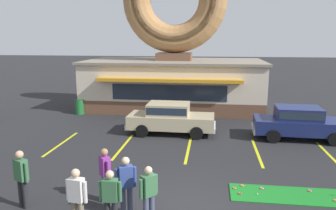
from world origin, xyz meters
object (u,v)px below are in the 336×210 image
golf_ball (257,194)px  car_navy (300,122)px  pedestrian_clipboard_woman (111,197)px  car_champagne (170,117)px  pedestrian_crossing_woman (77,197)px  trash_bin (79,107)px  pedestrian_blue_sweater_man (149,192)px  pedestrian_beanie_man (105,172)px  pedestrian_hooded_kid (126,183)px  pedestrian_leather_jacket_man (21,176)px

golf_ball → car_navy: size_ratio=0.01×
pedestrian_clipboard_woman → car_champagne: bearing=87.3°
pedestrian_crossing_woman → trash_bin: pedestrian_crossing_woman is taller
car_navy → trash_bin: (-12.82, 3.69, -0.37)m
golf_ball → pedestrian_clipboard_woman: 4.75m
pedestrian_blue_sweater_man → pedestrian_beanie_man: pedestrian_beanie_man is taller
car_champagne → car_navy: same height
car_champagne → pedestrian_clipboard_woman: size_ratio=2.83×
car_champagne → pedestrian_hooded_kid: size_ratio=2.65×
golf_ball → pedestrian_blue_sweater_man: 3.77m
pedestrian_blue_sweater_man → car_champagne: bearing=93.4°
pedestrian_leather_jacket_man → car_champagne: bearing=67.9°
pedestrian_beanie_man → trash_bin: 12.31m
pedestrian_blue_sweater_man → pedestrian_leather_jacket_man: pedestrian_leather_jacket_man is taller
pedestrian_crossing_woman → car_champagne: bearing=82.2°
car_navy → pedestrian_leather_jacket_man: (-9.70, -8.03, 0.10)m
pedestrian_leather_jacket_man → pedestrian_hooded_kid: bearing=-0.7°
car_champagne → pedestrian_clipboard_woman: pedestrian_clipboard_woman is taller
pedestrian_clipboard_woman → pedestrian_beanie_man: (-0.61, 1.40, 0.04)m
pedestrian_hooded_kid → pedestrian_crossing_woman: (-1.04, -0.89, -0.02)m
pedestrian_leather_jacket_man → pedestrian_beanie_man: size_ratio=1.03×
pedestrian_hooded_kid → pedestrian_beanie_man: size_ratio=1.02×
pedestrian_blue_sweater_man → pedestrian_hooded_kid: 0.74m
pedestrian_leather_jacket_man → pedestrian_beanie_man: (2.28, 0.66, -0.04)m
pedestrian_hooded_kid → pedestrian_crossing_woman: size_ratio=1.02×
golf_ball → pedestrian_blue_sweater_man: size_ratio=0.03×
pedestrian_beanie_man → car_navy: bearing=44.8°
car_navy → pedestrian_hooded_kid: (-6.58, -8.07, 0.09)m
pedestrian_hooded_kid → trash_bin: (-6.24, 11.75, -0.46)m
golf_ball → car_champagne: bearing=119.1°
pedestrian_clipboard_woman → trash_bin: 13.84m
car_navy → pedestrian_crossing_woman: bearing=-130.4°
car_champagne → car_navy: size_ratio=0.99×
pedestrian_beanie_man → trash_bin: bearing=116.1°
golf_ball → pedestrian_clipboard_woman: (-4.02, -2.39, 0.84)m
car_navy → pedestrian_blue_sweater_man: bearing=-125.3°
car_navy → pedestrian_hooded_kid: size_ratio=2.68×
golf_ball → pedestrian_beanie_man: size_ratio=0.02×
pedestrian_leather_jacket_man → pedestrian_clipboard_woman: size_ratio=1.08×
pedestrian_leather_jacket_man → pedestrian_beanie_man: pedestrian_leather_jacket_man is taller
trash_bin → golf_ball: bearing=-45.1°
pedestrian_leather_jacket_man → trash_bin: bearing=104.9°
golf_ball → pedestrian_blue_sweater_man: pedestrian_blue_sweater_man is taller
car_champagne → pedestrian_leather_jacket_man: bearing=-112.1°
car_champagne → pedestrian_crossing_woman: (-1.24, -9.06, 0.07)m
pedestrian_blue_sweater_man → pedestrian_clipboard_woman: bearing=-154.9°
golf_ball → pedestrian_clipboard_woman: pedestrian_clipboard_woman is taller
car_champagne → pedestrian_clipboard_woman: 8.88m
pedestrian_leather_jacket_man → pedestrian_crossing_woman: pedestrian_leather_jacket_man is taller
car_navy → pedestrian_crossing_woman: 11.77m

